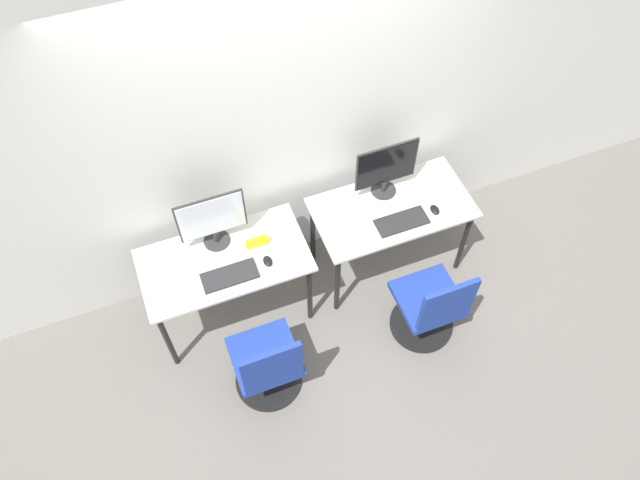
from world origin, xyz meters
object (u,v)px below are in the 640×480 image
mouse_left (268,261)px  office_chair_right (431,308)px  monitor_right (386,168)px  office_chair_left (268,367)px  keyboard_right (402,222)px  keyboard_left (230,276)px  mouse_right (435,210)px  monitor_left (212,220)px

mouse_left → office_chair_right: 1.22m
mouse_left → office_chair_right: bearing=-28.5°
monitor_right → office_chair_right: 1.05m
office_chair_left → office_chair_right: size_ratio=1.00×
mouse_left → keyboard_right: (0.99, -0.02, -0.01)m
mouse_left → office_chair_left: (-0.21, -0.56, -0.39)m
monitor_right → office_chair_right: (0.02, -0.84, -0.63)m
office_chair_left → office_chair_right: bearing=0.3°
keyboard_left → keyboard_right: (1.27, -0.01, 0.00)m
mouse_left → mouse_right: size_ratio=1.00×
monitor_left → monitor_right: (1.27, -0.00, 0.00)m
monitor_right → keyboard_right: size_ratio=1.23×
keyboard_left → office_chair_left: size_ratio=0.43×
mouse_right → office_chair_right: bearing=-114.2°
monitor_right → office_chair_right: monitor_right is taller
office_chair_left → keyboard_right: bearing=24.0°
keyboard_left → mouse_right: mouse_right is taller
keyboard_left → office_chair_left: bearing=-83.5°
keyboard_right → mouse_right: (0.27, 0.01, 0.01)m
monitor_left → mouse_right: monitor_left is taller
office_chair_left → monitor_right: bearing=35.2°
monitor_right → monitor_left: bearing=179.8°
keyboard_left → mouse_left: mouse_left is taller
monitor_right → keyboard_right: bearing=-90.0°
monitor_right → mouse_left: bearing=-163.6°
monitor_right → mouse_right: 0.47m
mouse_right → keyboard_left: bearing=-180.0°
mouse_right → office_chair_right: 0.71m
office_chair_left → monitor_right: size_ratio=1.88×
monitor_left → office_chair_left: bearing=-85.9°
office_chair_left → mouse_right: (1.47, 0.54, 0.39)m
mouse_right → office_chair_left: bearing=-159.7°
monitor_right → office_chair_left: bearing=-144.8°
keyboard_left → office_chair_right: office_chair_right is taller
keyboard_left → monitor_right: (1.27, 0.31, 0.24)m
mouse_left → monitor_left: bearing=132.6°
monitor_left → monitor_right: bearing=-0.2°
monitor_left → office_chair_right: 1.67m
office_chair_right → keyboard_right: bearing=92.6°
mouse_left → monitor_right: 1.06m
keyboard_right → mouse_right: 0.27m
monitor_left → mouse_right: (1.53, -0.31, -0.23)m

